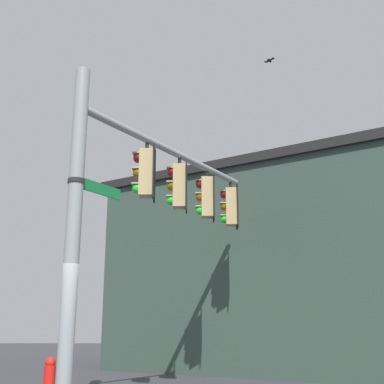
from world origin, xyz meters
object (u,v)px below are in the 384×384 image
fire_hydrant (49,377)px  traffic_light_arm_end (230,207)px  traffic_light_nearest_pole (145,173)px  bird_flying (269,60)px  traffic_light_mid_outer (206,197)px  traffic_light_mid_inner (178,186)px  street_name_sign (89,185)px

fire_hydrant → traffic_light_arm_end: bearing=-58.4°
traffic_light_nearest_pole → bird_flying: bearing=-47.9°
traffic_light_mid_outer → traffic_light_arm_end: 1.27m
traffic_light_mid_outer → traffic_light_arm_end: same height
traffic_light_mid_inner → fire_hydrant: traffic_light_mid_inner is taller
traffic_light_mid_inner → street_name_sign: (-2.49, 1.62, -0.69)m
traffic_light_mid_outer → street_name_sign: traffic_light_mid_outer is taller
traffic_light_mid_inner → bird_flying: size_ratio=4.45×
traffic_light_nearest_pole → traffic_light_mid_inner: (1.06, -0.70, 0.00)m
traffic_light_nearest_pole → bird_flying: 6.36m
traffic_light_mid_outer → street_name_sign: (-3.55, 2.32, -0.69)m
traffic_light_mid_outer → traffic_light_arm_end: size_ratio=1.00×
traffic_light_mid_outer → traffic_light_mid_inner: bearing=146.6°
traffic_light_arm_end → street_name_sign: size_ratio=1.13×
traffic_light_mid_outer → bird_flying: bearing=-65.2°
traffic_light_arm_end → street_name_sign: traffic_light_arm_end is taller
traffic_light_arm_end → bird_flying: bearing=-97.2°
street_name_sign → bird_flying: bird_flying is taller
traffic_light_nearest_pole → traffic_light_mid_inner: size_ratio=1.00×
street_name_sign → fire_hydrant: (2.11, 1.05, -3.59)m
traffic_light_mid_outer → fire_hydrant: size_ratio=1.59×
traffic_light_mid_inner → traffic_light_arm_end: size_ratio=1.00×
traffic_light_mid_outer → traffic_light_arm_end: bearing=-33.4°
traffic_light_nearest_pole → street_name_sign: traffic_light_nearest_pole is taller
traffic_light_arm_end → bird_flying: 4.65m
bird_flying → fire_hydrant: size_ratio=0.36×
traffic_light_nearest_pole → bird_flying: size_ratio=4.45×
traffic_light_mid_inner → traffic_light_mid_outer: bearing=-33.4°
traffic_light_arm_end → traffic_light_mid_outer: bearing=146.6°
street_name_sign → traffic_light_arm_end: bearing=-33.2°
traffic_light_nearest_pole → fire_hydrant: size_ratio=1.59×
fire_hydrant → traffic_light_nearest_pole: bearing=-109.0°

